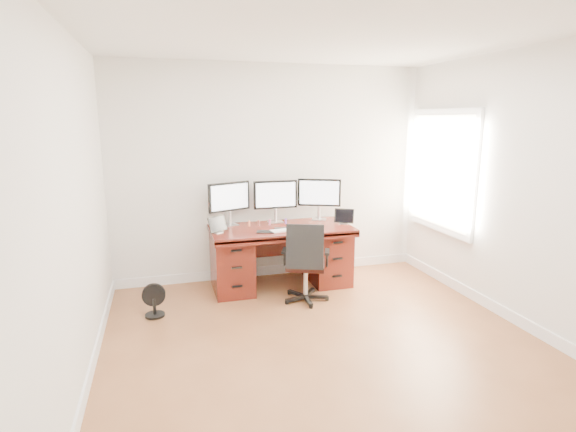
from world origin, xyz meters
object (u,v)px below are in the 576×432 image
object	(u,v)px
office_chair	(305,276)
monitor_center	(276,196)
keyboard	(282,230)
desk	(281,254)
floor_fan	(154,301)

from	to	relation	value
office_chair	monitor_center	xyz separation A→B (m)	(-0.13, 0.81, 0.78)
monitor_center	keyboard	xyz separation A→B (m)	(-0.04, -0.46, -0.33)
desk	office_chair	bearing A→B (deg)	-76.95
desk	keyboard	size ratio (longest dim) A/B	6.20
floor_fan	keyboard	world-z (taller)	keyboard
monitor_center	keyboard	world-z (taller)	monitor_center
monitor_center	keyboard	bearing A→B (deg)	-94.10
keyboard	monitor_center	bearing A→B (deg)	75.12
keyboard	desk	bearing A→B (deg)	70.14
keyboard	floor_fan	bearing A→B (deg)	-178.82
monitor_center	office_chair	bearing A→B (deg)	-80.13
floor_fan	keyboard	distance (m)	1.61
desk	monitor_center	xyz separation A→B (m)	(-0.00, 0.24, 0.68)
floor_fan	monitor_center	bearing A→B (deg)	28.57
desk	floor_fan	xyz separation A→B (m)	(-1.51, -0.52, -0.23)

